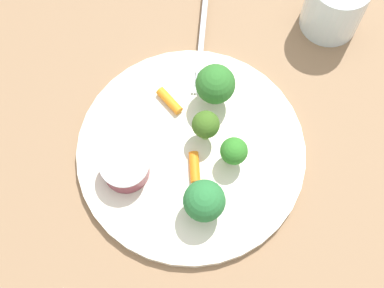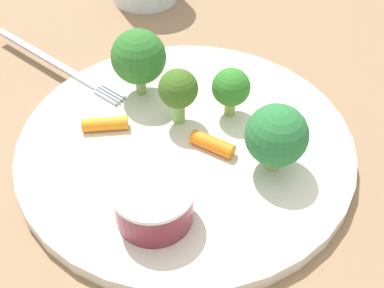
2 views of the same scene
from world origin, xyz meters
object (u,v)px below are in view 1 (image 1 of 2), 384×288
Objects in this scene: broccoli_floret_3 at (215,84)px; carrot_stick_0 at (169,101)px; fork at (202,35)px; plate at (191,152)px; broccoli_floret_0 at (206,125)px; broccoli_floret_2 at (204,201)px; broccoli_floret_1 at (234,151)px; carrot_stick_1 at (195,167)px; sauce_cup at (125,167)px; drinking_glass at (335,4)px.

broccoli_floret_3 is 0.06m from carrot_stick_0.
plate is at bearing 139.15° from fork.
plate is 5.43× the size of broccoli_floret_0.
broccoli_floret_3 is at bearing -119.49° from carrot_stick_0.
broccoli_floret_1 is at bearing -65.58° from broccoli_floret_2.
plate is 4.40× the size of broccoli_floret_3.
carrot_stick_0 is 1.04× the size of carrot_stick_1.
broccoli_floret_2 is (-0.09, -0.05, 0.02)m from sauce_cup.
fork is at bearing 63.63° from drinking_glass.
carrot_stick_0 is at bearing 9.10° from broccoli_floret_0.
broccoli_floret_2 reaches higher than fork.
broccoli_floret_1 reaches higher than carrot_stick_1.
broccoli_floret_2 is (-0.03, 0.06, 0.00)m from broccoli_floret_1.
plate is 6.13× the size of broccoli_floret_1.
broccoli_floret_0 is 0.05m from carrot_stick_1.
plate is 3.28× the size of drinking_glass.
fork is at bearing -61.51° from sauce_cup.
broccoli_floret_2 reaches higher than carrot_stick_1.
broccoli_floret_3 is (0.10, -0.09, 0.01)m from broccoli_floret_2.
broccoli_floret_0 is at bearing -170.90° from carrot_stick_0.
carrot_stick_1 is (-0.06, 0.07, -0.03)m from broccoli_floret_3.
carrot_stick_0 is at bearing 85.05° from drinking_glass.
plate is 0.03m from carrot_stick_1.
carrot_stick_0 is at bearing 9.79° from broccoli_floret_1.
broccoli_floret_2 is at bearing 155.90° from plate.
fork is at bearing -24.21° from broccoli_floret_1.
broccoli_floret_1 is 0.32× the size of fork.
sauce_cup is 0.69× the size of drinking_glass.
broccoli_floret_1 is 1.23× the size of carrot_stick_1.
carrot_stick_0 is 0.10m from fork.
broccoli_floret_1 is 0.10m from carrot_stick_0.
plate is 4.78× the size of sauce_cup.
drinking_glass reaches higher than broccoli_floret_1.
plate is 7.25× the size of carrot_stick_0.
broccoli_floret_0 is 0.09m from broccoli_floret_2.
plate is at bearing 102.21° from broccoli_floret_0.
carrot_stick_1 is at bearing 103.99° from drinking_glass.
broccoli_floret_2 is at bearing 114.42° from broccoli_floret_1.
broccoli_floret_3 is 0.44× the size of fork.
fork is at bearing -35.62° from broccoli_floret_2.
broccoli_floret_3 is at bearing -58.42° from plate.
broccoli_floret_2 is at bearing 156.60° from carrot_stick_1.
broccoli_floret_2 is 0.30m from drinking_glass.
broccoli_floret_1 is (-0.04, -0.01, -0.00)m from broccoli_floret_0.
broccoli_floret_3 reaches higher than plate.
sauce_cup is 1.14× the size of broccoli_floret_0.
broccoli_floret_1 reaches higher than fork.
sauce_cup is at bearing 27.95° from broccoli_floret_2.
plate is 0.08m from sauce_cup.
plate is at bearing -24.10° from broccoli_floret_2.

